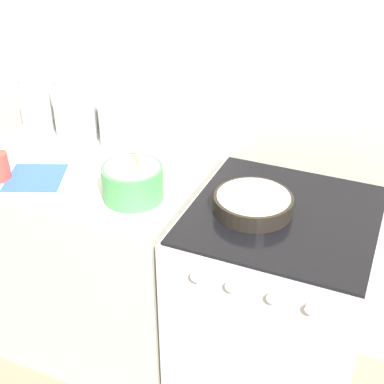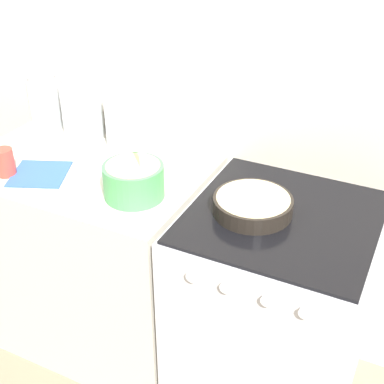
{
  "view_description": "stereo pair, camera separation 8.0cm",
  "coord_description": "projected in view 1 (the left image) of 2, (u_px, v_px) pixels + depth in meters",
  "views": [
    {
      "loc": [
        0.67,
        -1.23,
        1.94
      ],
      "look_at": [
        0.03,
        0.27,
        0.95
      ],
      "focal_mm": 50.0,
      "sensor_mm": 36.0,
      "label": 1
    },
    {
      "loc": [
        0.74,
        -1.19,
        1.94
      ],
      "look_at": [
        0.03,
        0.27,
        0.95
      ],
      "focal_mm": 50.0,
      "sensor_mm": 36.0,
      "label": 2
    }
  ],
  "objects": [
    {
      "name": "countertop_cabinet",
      "position": [
        91.0,
        256.0,
        2.39
      ],
      "size": [
        0.99,
        0.68,
        0.9
      ],
      "color": "beige",
      "rests_on": "ground_plane"
    },
    {
      "name": "mixing_bowl",
      "position": [
        133.0,
        180.0,
        1.93
      ],
      "size": [
        0.22,
        0.22,
        0.28
      ],
      "color": "#4CA559",
      "rests_on": "countertop_cabinet"
    },
    {
      "name": "stove",
      "position": [
        274.0,
        308.0,
        2.11
      ],
      "size": [
        0.67,
        0.7,
        0.9
      ],
      "color": "silver",
      "rests_on": "ground_plane"
    },
    {
      "name": "measuring_spoon",
      "position": [
        126.0,
        202.0,
        1.91
      ],
      "size": [
        0.12,
        0.04,
        0.04
      ],
      "color": "white",
      "rests_on": "countertop_cabinet"
    },
    {
      "name": "tin_can",
      "position": [
        0.0,
        167.0,
        2.05
      ],
      "size": [
        0.07,
        0.07,
        0.11
      ],
      "color": "#CC3F33",
      "rests_on": "countertop_cabinet"
    },
    {
      "name": "recipe_page",
      "position": [
        35.0,
        178.0,
        2.08
      ],
      "size": [
        0.28,
        0.28,
        0.01
      ],
      "color": "#3359B2",
      "rests_on": "countertop_cabinet"
    },
    {
      "name": "wall_back",
      "position": [
        228.0,
        85.0,
        2.12
      ],
      "size": [
        4.97,
        0.05,
        2.4
      ],
      "color": "beige",
      "rests_on": "ground_plane"
    },
    {
      "name": "storage_jar_right",
      "position": [
        117.0,
        124.0,
        2.27
      ],
      "size": [
        0.15,
        0.15,
        0.25
      ],
      "color": "silver",
      "rests_on": "countertop_cabinet"
    },
    {
      "name": "storage_jar_left",
      "position": [
        36.0,
        109.0,
        2.41
      ],
      "size": [
        0.14,
        0.14,
        0.25
      ],
      "color": "silver",
      "rests_on": "countertop_cabinet"
    },
    {
      "name": "storage_jar_middle",
      "position": [
        75.0,
        113.0,
        2.33
      ],
      "size": [
        0.18,
        0.18,
        0.28
      ],
      "color": "silver",
      "rests_on": "countertop_cabinet"
    },
    {
      "name": "baking_pan",
      "position": [
        253.0,
        203.0,
        1.87
      ],
      "size": [
        0.28,
        0.28,
        0.06
      ],
      "color": "black",
      "rests_on": "stove"
    }
  ]
}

